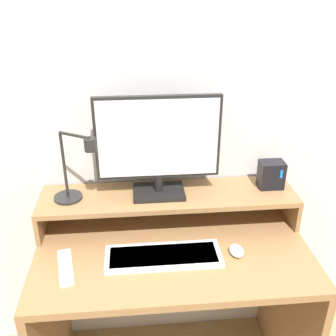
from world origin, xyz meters
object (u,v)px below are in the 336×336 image
object	(u,v)px
monitor	(158,145)
mouse	(236,251)
desk_lamp	(75,174)
router_dock	(271,174)
keyboard	(163,256)
remote_control	(65,267)

from	to	relation	value
monitor	mouse	distance (m)	0.52
desk_lamp	mouse	bearing A→B (deg)	-19.14
monitor	desk_lamp	bearing A→B (deg)	-174.48
router_dock	mouse	distance (m)	0.38
keyboard	remote_control	world-z (taller)	keyboard
monitor	remote_control	xyz separation A→B (m)	(-0.37, -0.28, -0.36)
keyboard	remote_control	bearing A→B (deg)	-175.85
desk_lamp	router_dock	distance (m)	0.83
desk_lamp	mouse	size ratio (longest dim) A/B	3.69
monitor	desk_lamp	distance (m)	0.35
monitor	keyboard	size ratio (longest dim) A/B	1.13
mouse	monitor	bearing A→B (deg)	138.96
keyboard	mouse	distance (m)	0.29
router_dock	remote_control	xyz separation A→B (m)	(-0.86, -0.29, -0.20)
router_dock	mouse	world-z (taller)	router_dock
keyboard	mouse	bearing A→B (deg)	0.60
monitor	remote_control	distance (m)	0.59
monitor	remote_control	world-z (taller)	monitor
desk_lamp	router_dock	xyz separation A→B (m)	(0.83, 0.05, -0.07)
remote_control	keyboard	bearing A→B (deg)	4.15
desk_lamp	keyboard	bearing A→B (deg)	-33.15
router_dock	remote_control	bearing A→B (deg)	-161.24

